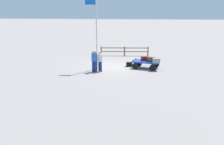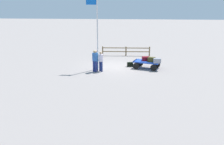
{
  "view_description": "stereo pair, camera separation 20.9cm",
  "coord_description": "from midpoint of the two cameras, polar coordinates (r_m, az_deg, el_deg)",
  "views": [
    {
      "loc": [
        -1.29,
        21.17,
        5.36
      ],
      "look_at": [
        -0.17,
        6.0,
        1.12
      ],
      "focal_mm": 41.0,
      "sensor_mm": 36.0,
      "label": 1
    },
    {
      "loc": [
        -1.5,
        21.16,
        5.36
      ],
      "look_at": [
        -0.17,
        6.0,
        1.12
      ],
      "focal_mm": 41.0,
      "sensor_mm": 36.0,
      "label": 2
    }
  ],
  "objects": [
    {
      "name": "suitcase_tan",
      "position": [
        20.64,
        10.31,
        2.6
      ],
      "size": [
        0.61,
        0.4,
        0.37
      ],
      "color": "gray",
      "rests_on": "luggage_cart"
    },
    {
      "name": "suitcase_dark",
      "position": [
        21.82,
        4.32,
        1.81
      ],
      "size": [
        0.53,
        0.37,
        0.37
      ],
      "color": "black",
      "rests_on": "ground"
    },
    {
      "name": "suitcase_maroon",
      "position": [
        21.33,
        7.86,
        3.07
      ],
      "size": [
        0.7,
        0.48,
        0.33
      ],
      "color": "maroon",
      "rests_on": "luggage_cart"
    },
    {
      "name": "wooden_fence",
      "position": [
        26.13,
        3.37,
        4.96
      ],
      "size": [
        4.89,
        0.35,
        0.94
      ],
      "color": "brown",
      "rests_on": "ground"
    },
    {
      "name": "worker_lead",
      "position": [
        20.07,
        -2.21,
        2.86
      ],
      "size": [
        0.52,
        0.52,
        1.6
      ],
      "color": "navy",
      "rests_on": "ground"
    },
    {
      "name": "ground_plane",
      "position": [
        21.88,
        1.22,
        1.39
      ],
      "size": [
        120.0,
        120.0,
        0.0
      ],
      "primitive_type": "plane",
      "color": "gray"
    },
    {
      "name": "worker_supervisor",
      "position": [
        19.99,
        -3.59,
        3.04
      ],
      "size": [
        0.47,
        0.47,
        1.72
      ],
      "color": "navy",
      "rests_on": "ground"
    },
    {
      "name": "flagpole",
      "position": [
        20.45,
        -3.23,
        9.95
      ],
      "size": [
        0.9,
        0.1,
        5.78
      ],
      "color": "silver",
      "rests_on": "ground"
    },
    {
      "name": "luggage_cart",
      "position": [
        21.27,
        7.97,
        2.13
      ],
      "size": [
        2.32,
        1.82,
        0.63
      ],
      "color": "#1D44B6",
      "rests_on": "ground"
    },
    {
      "name": "suitcase_navy",
      "position": [
        20.98,
        9.08,
        2.87
      ],
      "size": [
        0.65,
        0.5,
        0.38
      ],
      "color": "#3E3C19",
      "rests_on": "luggage_cart"
    },
    {
      "name": "worker_trailing",
      "position": [
        20.08,
        -3.34,
        2.99
      ],
      "size": [
        0.46,
        0.46,
        1.71
      ],
      "color": "navy",
      "rests_on": "ground"
    }
  ]
}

